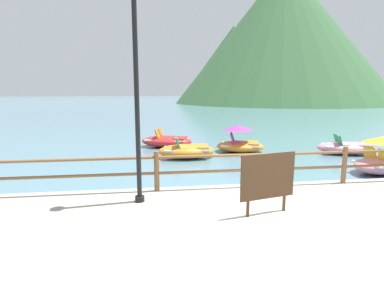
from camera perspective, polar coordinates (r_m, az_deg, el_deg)
The scene contains 10 objects.
ground_plane at distance 45.71m, azimuth -4.59°, elevation 6.39°, with size 200.00×200.00×0.00m, color slate.
dock_railing at distance 7.74m, azimuth 11.42°, elevation -3.57°, with size 23.92×0.12×0.95m.
lamp_post at distance 6.45m, azimuth -10.24°, elevation 12.58°, with size 0.28×0.28×4.48m.
sign_board at distance 6.08m, azimuth 13.74°, elevation -5.92°, with size 1.15×0.32×1.19m.
pedal_boat_0 at distance 12.20m, azimuth 31.71°, elevation -2.62°, with size 2.56×1.88×1.26m.
pedal_boat_1 at distance 12.74m, azimuth -1.00°, elevation -1.23°, with size 2.37×1.47×0.89m.
pedal_boat_2 at distance 15.12m, azimuth 26.47°, elevation -0.60°, with size 2.67×1.89×0.86m.
pedal_boat_3 at distance 15.23m, azimuth -4.65°, elevation 0.56°, with size 2.79×2.05×0.89m.
pedal_boat_4 at distance 14.13m, azimuth 8.77°, elevation 0.25°, with size 2.42×1.93×1.21m.
cliff_headland at distance 72.26m, azimuth 14.91°, elevation 18.00°, with size 45.48×45.48×28.48m.
Camera 1 is at (-2.51, -5.56, 2.75)m, focal length 29.05 mm.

